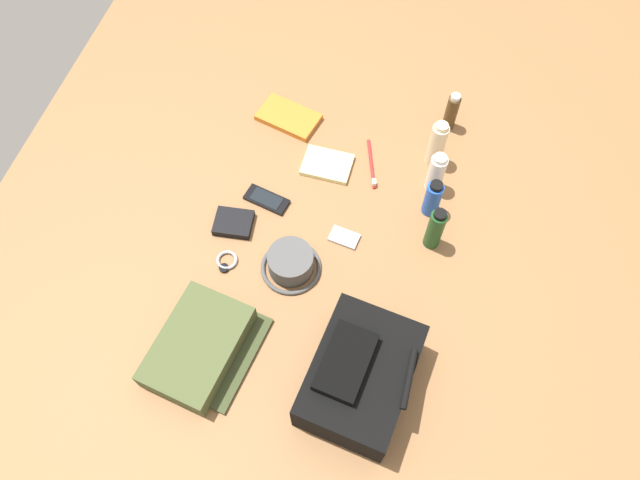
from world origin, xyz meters
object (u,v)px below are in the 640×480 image
object	(u,v)px
bucket_hat	(291,263)
toothbrush	(372,166)
media_player	(344,237)
deodorant_spray	(433,198)
cell_phone	(267,200)
wristwatch	(226,261)
backpack	(360,375)
toiletry_pouch	(200,347)
lotion_bottle	(437,144)
paperback_novel	(289,117)
toothpaste_tube	(436,173)
wallet	(234,223)
shampoo_bottle	(435,229)
notepad	(327,165)
cologne_bottle	(451,112)

from	to	relation	value
bucket_hat	toothbrush	world-z (taller)	bucket_hat
bucket_hat	media_player	size ratio (longest dim) A/B	1.90
toothbrush	bucket_hat	bearing A→B (deg)	-20.00
media_player	deodorant_spray	bearing A→B (deg)	125.38
cell_phone	wristwatch	world-z (taller)	cell_phone
bucket_hat	cell_phone	bearing A→B (deg)	-145.95
backpack	toiletry_pouch	bearing A→B (deg)	-86.84
lotion_bottle	paperback_novel	world-z (taller)	lotion_bottle
backpack	toiletry_pouch	distance (m)	0.42
backpack	toothpaste_tube	distance (m)	0.66
wristwatch	wallet	distance (m)	0.12
toothpaste_tube	deodorant_spray	size ratio (longest dim) A/B	1.10
wristwatch	wallet	world-z (taller)	wallet
toothpaste_tube	shampoo_bottle	distance (m)	0.20
toiletry_pouch	deodorant_spray	bearing A→B (deg)	139.28
deodorant_spray	toothbrush	xyz separation A→B (m)	(-0.11, -0.20, -0.06)
lotion_bottle	notepad	bearing A→B (deg)	-71.26
cologne_bottle	shampoo_bottle	bearing A→B (deg)	2.66
lotion_bottle	toothbrush	world-z (taller)	lotion_bottle
shampoo_bottle	paperback_novel	bearing A→B (deg)	-122.38
media_player	wallet	distance (m)	0.33
lotion_bottle	wristwatch	xyz separation A→B (m)	(0.50, -0.51, -0.08)
deodorant_spray	wristwatch	world-z (taller)	deodorant_spray
wallet	toiletry_pouch	bearing A→B (deg)	0.21
toothbrush	cell_phone	bearing A→B (deg)	-54.26
media_player	wallet	bearing A→B (deg)	-83.15
backpack	bucket_hat	distance (m)	0.38
cell_phone	notepad	xyz separation A→B (m)	(-0.17, 0.14, 0.00)
paperback_novel	cell_phone	distance (m)	0.32
lotion_bottle	media_player	world-z (taller)	lotion_bottle
cell_phone	media_player	xyz separation A→B (m)	(0.07, 0.26, -0.00)
lotion_bottle	toothpaste_tube	distance (m)	0.10
backpack	notepad	bearing A→B (deg)	-158.81
toothpaste_tube	toothbrush	world-z (taller)	toothpaste_tube
shampoo_bottle	cologne_bottle	bearing A→B (deg)	-177.34
toothbrush	notepad	distance (m)	0.14
paperback_novel	notepad	size ratio (longest dim) A/B	1.44
media_player	toothbrush	bearing A→B (deg)	175.07
media_player	wristwatch	world-z (taller)	same
toothpaste_tube	wallet	size ratio (longest dim) A/B	1.38
cell_phone	media_player	distance (m)	0.27
deodorant_spray	shampoo_bottle	size ratio (longest dim) A/B	0.84
toothpaste_tube	shampoo_bottle	size ratio (longest dim) A/B	0.92
toiletry_pouch	deodorant_spray	distance (m)	0.78
backpack	paperback_novel	world-z (taller)	backpack
wallet	deodorant_spray	bearing A→B (deg)	103.69
bucket_hat	wallet	bearing A→B (deg)	-114.65
backpack	cell_phone	distance (m)	0.62
toothpaste_tube	notepad	xyz separation A→B (m)	(0.01, -0.33, -0.06)
toothpaste_tube	media_player	world-z (taller)	toothpaste_tube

